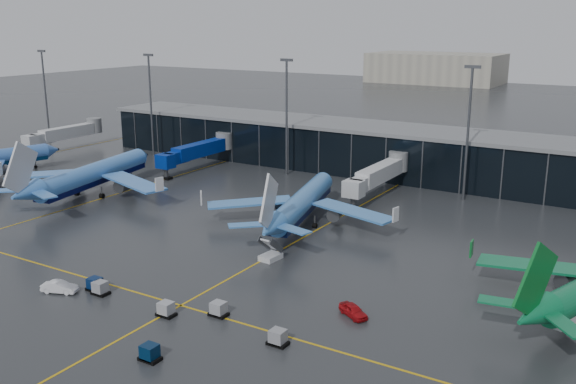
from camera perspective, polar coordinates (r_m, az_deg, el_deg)
The scene contains 11 objects.
ground at distance 96.42m, azimuth -8.19°, elevation -5.41°, with size 600.00×600.00×0.00m, color #282B2D.
terminal_pier at distance 146.19m, azimuth 7.39°, elevation 3.85°, with size 142.00×17.00×10.70m.
jet_bridges at distance 148.71m, azimuth -8.14°, elevation 3.67°, with size 94.00×27.50×7.20m.
flood_masts at distance 131.96m, azimuth 7.33°, elevation 6.35°, with size 203.00×0.50×25.50m.
taxi_lines at distance 99.03m, azimuth 0.23°, elevation -4.69°, with size 220.00×120.00×0.02m.
airliner_arkefly at distance 131.45m, azimuth -16.91°, elevation 2.60°, with size 37.81×43.06×13.23m, color #4384DD, non-canonical shape.
airliner_klm_near at distance 107.62m, azimuth 1.30°, elevation 0.25°, with size 34.21×38.97×11.98m, color #3F82D0, non-canonical shape.
baggage_carts at distance 76.75m, azimuth -10.91°, elevation -10.44°, with size 29.73×13.26×1.70m.
mobile_airstair at distance 92.78m, azimuth -1.56°, elevation -5.58°, with size 2.47×3.38×3.45m.
service_van_red at distance 76.24m, azimuth 5.82°, elevation -10.44°, with size 1.72×4.26×1.45m, color #AF0D12.
service_van_white at distance 86.97m, azimuth -19.65°, elevation -7.96°, with size 1.59×4.55×1.50m, color white.
Camera 1 is at (58.43, -69.06, 33.37)m, focal length 40.00 mm.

